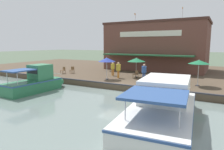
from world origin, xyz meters
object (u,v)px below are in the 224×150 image
(patio_umbrella_near_quay_edge, at_px, (136,60))
(cafe_chair_mid_patio, at_px, (63,70))
(motorboat_fourth_along, at_px, (38,82))
(patio_umbrella_mid_patio_left, at_px, (199,62))
(person_mid_patio, at_px, (113,67))
(person_at_quay_edge, at_px, (144,70))
(cafe_chair_facing_river, at_px, (136,74))
(patio_umbrella_far_corner, at_px, (107,60))
(tree_behind_restaurant, at_px, (137,44))
(waterfront_restaurant, at_px, (157,46))
(person_near_entrance, at_px, (118,68))
(motorboat_outer_channel, at_px, (164,104))
(cafe_chair_under_first_umbrella, at_px, (72,70))

(patio_umbrella_near_quay_edge, height_order, cafe_chair_mid_patio, patio_umbrella_near_quay_edge)
(motorboat_fourth_along, bearing_deg, patio_umbrella_mid_patio_left, 117.72)
(person_mid_patio, xyz_separation_m, person_at_quay_edge, (1.35, 4.36, 0.07))
(cafe_chair_facing_river, height_order, person_mid_patio, person_mid_patio)
(patio_umbrella_far_corner, height_order, tree_behind_restaurant, tree_behind_restaurant)
(waterfront_restaurant, bearing_deg, person_near_entrance, -6.44)
(patio_umbrella_mid_patio_left, xyz_separation_m, person_near_entrance, (-0.25, -8.05, -1.01))
(motorboat_outer_channel, bearing_deg, cafe_chair_facing_river, -148.87)
(cafe_chair_mid_patio, xyz_separation_m, person_near_entrance, (-0.38, 7.61, 0.63))
(person_mid_patio, distance_m, tree_behind_restaurant, 14.35)
(patio_umbrella_far_corner, xyz_separation_m, cafe_chair_facing_river, (-2.13, 2.42, -1.59))
(person_near_entrance, xyz_separation_m, motorboat_fourth_along, (6.89, -4.59, -0.83))
(patio_umbrella_far_corner, bearing_deg, motorboat_fourth_along, -34.74)
(person_mid_patio, xyz_separation_m, motorboat_outer_channel, (9.38, 8.53, -0.69))
(person_mid_patio, xyz_separation_m, tree_behind_restaurant, (-13.82, -2.67, 2.78))
(person_at_quay_edge, distance_m, tree_behind_restaurant, 16.93)
(cafe_chair_facing_river, height_order, tree_behind_restaurant, tree_behind_restaurant)
(patio_umbrella_mid_patio_left, distance_m, cafe_chair_under_first_umbrella, 14.97)
(motorboat_fourth_along, relative_size, tree_behind_restaurant, 1.05)
(cafe_chair_facing_river, height_order, cafe_chair_under_first_umbrella, same)
(person_near_entrance, bearing_deg, person_at_quay_edge, 87.50)
(patio_umbrella_near_quay_edge, distance_m, person_near_entrance, 2.23)
(patio_umbrella_near_quay_edge, bearing_deg, patio_umbrella_far_corner, -39.06)
(patio_umbrella_near_quay_edge, xyz_separation_m, motorboat_outer_channel, (9.59, 5.67, -1.65))
(patio_umbrella_near_quay_edge, relative_size, person_near_entrance, 1.26)
(cafe_chair_mid_patio, xyz_separation_m, cafe_chair_under_first_umbrella, (-0.76, 0.79, 0.00))
(patio_umbrella_far_corner, relative_size, motorboat_fourth_along, 0.39)
(cafe_chair_under_first_umbrella, bearing_deg, motorboat_fourth_along, 17.04)
(cafe_chair_mid_patio, relative_size, person_near_entrance, 0.48)
(patio_umbrella_near_quay_edge, relative_size, cafe_chair_facing_river, 2.60)
(person_at_quay_edge, height_order, motorboat_outer_channel, motorboat_outer_channel)
(waterfront_restaurant, distance_m, motorboat_fourth_along, 18.10)
(person_mid_patio, relative_size, motorboat_fourth_along, 0.27)
(patio_umbrella_mid_patio_left, bearing_deg, motorboat_outer_channel, -6.39)
(cafe_chair_under_first_umbrella, distance_m, person_mid_patio, 5.54)
(cafe_chair_under_first_umbrella, xyz_separation_m, motorboat_outer_channel, (8.55, 13.98, -0.17))
(patio_umbrella_mid_patio_left, relative_size, tree_behind_restaurant, 0.41)
(motorboat_fourth_along, bearing_deg, person_near_entrance, 146.34)
(cafe_chair_mid_patio, relative_size, person_at_quay_edge, 0.50)
(waterfront_restaurant, height_order, tree_behind_restaurant, waterfront_restaurant)
(person_mid_patio, bearing_deg, person_at_quay_edge, 72.84)
(patio_umbrella_far_corner, bearing_deg, cafe_chair_mid_patio, -97.44)
(cafe_chair_facing_river, relative_size, person_near_entrance, 0.48)
(cafe_chair_mid_patio, bearing_deg, cafe_chair_under_first_umbrella, 133.72)
(person_at_quay_edge, height_order, motorboat_fourth_along, motorboat_fourth_along)
(person_near_entrance, bearing_deg, motorboat_outer_channel, 41.26)
(patio_umbrella_mid_patio_left, xyz_separation_m, cafe_chair_under_first_umbrella, (-0.63, -14.87, -1.64))
(cafe_chair_facing_river, relative_size, person_mid_patio, 0.53)
(cafe_chair_facing_river, height_order, motorboat_fourth_along, motorboat_fourth_along)
(cafe_chair_facing_river, relative_size, cafe_chair_under_first_umbrella, 1.00)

